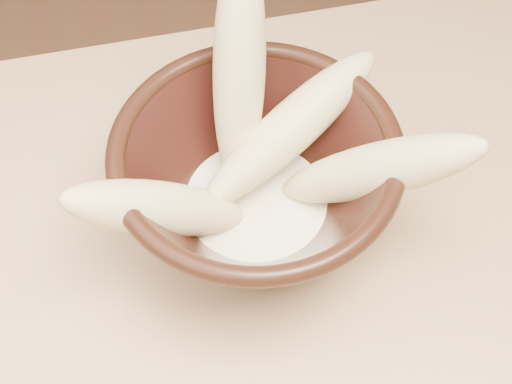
% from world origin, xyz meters
% --- Properties ---
extents(table, '(1.20, 0.80, 0.75)m').
position_xyz_m(table, '(0.00, 0.00, 0.67)').
color(table, tan).
rests_on(table, ground).
extents(bowl, '(0.22, 0.22, 0.12)m').
position_xyz_m(bowl, '(-0.19, 0.15, 0.82)').
color(bowl, black).
rests_on(bowl, table).
extents(milk_puddle, '(0.12, 0.12, 0.02)m').
position_xyz_m(milk_puddle, '(-0.19, 0.15, 0.79)').
color(milk_puddle, '#F0EBC1').
rests_on(milk_puddle, bowl).
extents(banana_upright, '(0.08, 0.13, 0.19)m').
position_xyz_m(banana_upright, '(-0.19, 0.21, 0.88)').
color(banana_upright, '#D5C17E').
rests_on(banana_upright, bowl).
extents(banana_left, '(0.15, 0.06, 0.12)m').
position_xyz_m(banana_left, '(-0.27, 0.13, 0.84)').
color(banana_left, '#D5C17E').
rests_on(banana_left, bowl).
extents(banana_right, '(0.16, 0.11, 0.14)m').
position_xyz_m(banana_right, '(-0.11, 0.12, 0.85)').
color(banana_right, '#D5C17E').
rests_on(banana_right, bowl).
extents(banana_across, '(0.18, 0.12, 0.09)m').
position_xyz_m(banana_across, '(-0.16, 0.18, 0.84)').
color(banana_across, '#D5C17E').
rests_on(banana_across, bowl).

